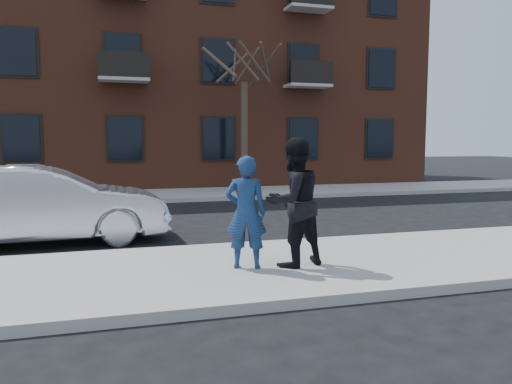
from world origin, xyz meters
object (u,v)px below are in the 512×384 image
object	(u,v)px
silver_sedan	(44,205)
man_hoodie	(246,212)
street_tree	(244,51)
man_peacoat	(294,202)

from	to	relation	value
silver_sedan	man_hoodie	world-z (taller)	man_hoodie
street_tree	man_peacoat	xyz separation A→B (m)	(-2.25, -11.41, -4.36)
silver_sedan	man_hoodie	xyz separation A→B (m)	(3.31, -3.54, 0.21)
silver_sedan	man_peacoat	bearing A→B (deg)	-135.05
street_tree	man_hoodie	world-z (taller)	street_tree
man_hoodie	man_peacoat	distance (m)	0.77
street_tree	man_peacoat	size ratio (longest dim) A/B	3.37
street_tree	man_peacoat	distance (m)	12.43
silver_sedan	man_peacoat	xyz separation A→B (m)	(4.07, -3.61, 0.35)
silver_sedan	man_hoodie	distance (m)	4.85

